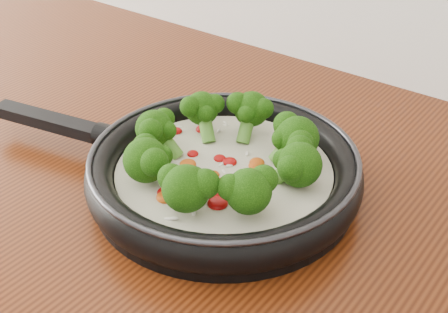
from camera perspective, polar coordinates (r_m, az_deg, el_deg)
The scene contains 1 object.
skillet at distance 0.70m, azimuth -0.17°, elevation -1.15°, with size 0.52×0.38×0.09m.
Camera 1 is at (0.42, 0.64, 1.32)m, focal length 48.65 mm.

